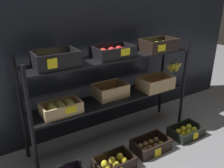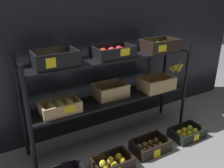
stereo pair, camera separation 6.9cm
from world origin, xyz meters
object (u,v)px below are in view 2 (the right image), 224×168
object	(u,v)px
crate_ground_lemon	(112,163)
crate_ground_kiwi	(150,146)
crate_ground_right_lemon	(187,133)
display_rack	(114,77)

from	to	relation	value
crate_ground_lemon	crate_ground_kiwi	xyz separation A→B (m)	(0.44, 0.02, -0.00)
crate_ground_lemon	crate_ground_right_lemon	bearing A→B (deg)	0.51
crate_ground_lemon	crate_ground_right_lemon	distance (m)	0.91
display_rack	crate_ground_kiwi	distance (m)	0.76
display_rack	crate_ground_lemon	world-z (taller)	display_rack
crate_ground_lemon	crate_ground_kiwi	distance (m)	0.44
crate_ground_lemon	crate_ground_right_lemon	xyz separation A→B (m)	(0.91, 0.01, -0.00)
crate_ground_right_lemon	display_rack	bearing A→B (deg)	151.60
crate_ground_lemon	crate_ground_kiwi	world-z (taller)	crate_ground_kiwi
display_rack	crate_ground_right_lemon	xyz separation A→B (m)	(0.68, -0.37, -0.64)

